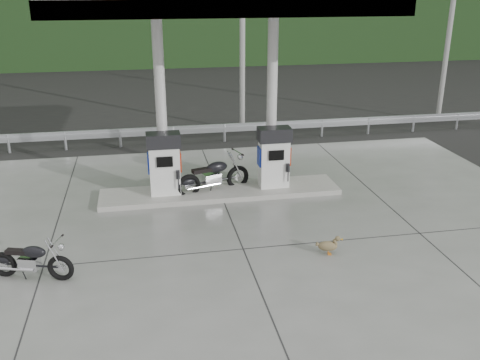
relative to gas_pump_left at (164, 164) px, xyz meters
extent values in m
plane|color=black|center=(1.60, -2.50, -1.07)|extent=(160.00, 160.00, 0.00)
cube|color=slate|center=(1.60, -2.50, -1.06)|extent=(18.00, 14.00, 0.02)
cube|color=gray|center=(1.60, 0.00, -0.98)|extent=(7.00, 1.40, 0.15)
cylinder|color=silver|center=(0.00, 0.40, 1.60)|extent=(0.30, 0.30, 5.00)
cylinder|color=silver|center=(3.20, 0.40, 1.60)|extent=(0.30, 0.30, 5.00)
cube|color=silver|center=(1.60, 0.00, 4.30)|extent=(8.50, 5.00, 0.40)
cube|color=black|center=(1.60, 9.00, -1.07)|extent=(60.00, 7.00, 0.01)
cylinder|color=gray|center=(3.60, 7.00, 2.93)|extent=(0.22, 0.22, 8.00)
cylinder|color=gray|center=(12.60, 7.00, 2.93)|extent=(0.22, 0.22, 8.00)
cube|color=black|center=(1.60, 27.50, 1.93)|extent=(80.00, 6.00, 6.00)
camera|label=1|loc=(-0.55, -14.49, 4.88)|focal=40.00mm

